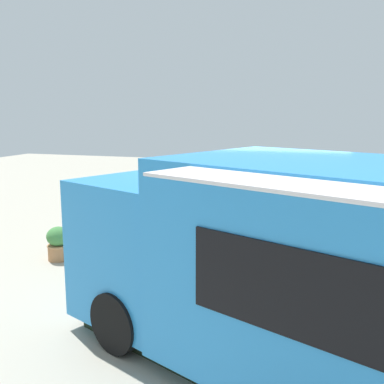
{
  "coord_description": "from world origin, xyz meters",
  "views": [
    {
      "loc": [
        6.96,
        1.08,
        2.92
      ],
      "look_at": [
        -2.05,
        -1.85,
        1.24
      ],
      "focal_mm": 42.14,
      "sensor_mm": 36.0,
      "label": 1
    }
  ],
  "objects_px": {
    "person_customer": "(105,215)",
    "plaza_bench": "(367,222)",
    "planter_flowering_near": "(59,243)",
    "planter_flowering_far": "(186,219)",
    "food_truck": "(284,271)"
  },
  "relations": [
    {
      "from": "planter_flowering_far",
      "to": "plaza_bench",
      "type": "bearing_deg",
      "value": 104.42
    },
    {
      "from": "person_customer",
      "to": "plaza_bench",
      "type": "distance_m",
      "value": 6.43
    },
    {
      "from": "planter_flowering_near",
      "to": "plaza_bench",
      "type": "relative_size",
      "value": 0.43
    },
    {
      "from": "planter_flowering_near",
      "to": "planter_flowering_far",
      "type": "height_order",
      "value": "planter_flowering_far"
    },
    {
      "from": "planter_flowering_near",
      "to": "planter_flowering_far",
      "type": "distance_m",
      "value": 3.24
    },
    {
      "from": "food_truck",
      "to": "planter_flowering_far",
      "type": "bearing_deg",
      "value": -150.86
    },
    {
      "from": "food_truck",
      "to": "plaza_bench",
      "type": "height_order",
      "value": "food_truck"
    },
    {
      "from": "plaza_bench",
      "to": "planter_flowering_near",
      "type": "bearing_deg",
      "value": -57.63
    },
    {
      "from": "food_truck",
      "to": "person_customer",
      "type": "xyz_separation_m",
      "value": [
        -5.09,
        -5.06,
        -0.84
      ]
    },
    {
      "from": "plaza_bench",
      "to": "food_truck",
      "type": "bearing_deg",
      "value": -11.12
    },
    {
      "from": "person_customer",
      "to": "plaza_bench",
      "type": "xyz_separation_m",
      "value": [
        -1.27,
        6.31,
        0.01
      ]
    },
    {
      "from": "planter_flowering_far",
      "to": "person_customer",
      "type": "bearing_deg",
      "value": -84.75
    },
    {
      "from": "planter_flowering_far",
      "to": "plaza_bench",
      "type": "distance_m",
      "value": 4.33
    },
    {
      "from": "person_customer",
      "to": "planter_flowering_far",
      "type": "height_order",
      "value": "person_customer"
    },
    {
      "from": "food_truck",
      "to": "planter_flowering_near",
      "type": "distance_m",
      "value": 5.44
    }
  ]
}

